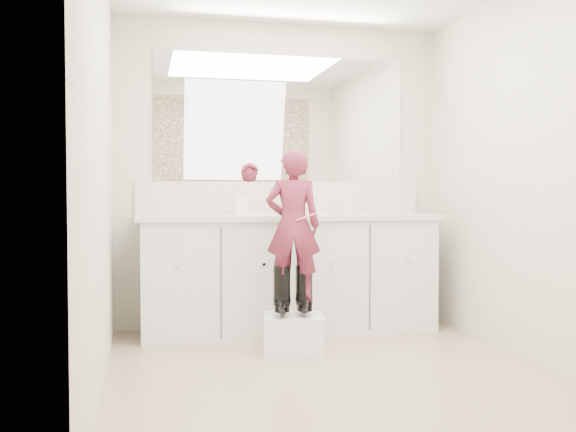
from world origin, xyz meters
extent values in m
plane|color=#967D62|center=(0.00, 0.00, 0.00)|extent=(3.00, 3.00, 0.00)
plane|color=beige|center=(0.00, 1.50, 1.20)|extent=(2.60, 0.00, 2.60)
plane|color=beige|center=(0.00, -1.50, 1.20)|extent=(2.60, 0.00, 2.60)
plane|color=beige|center=(-1.30, 0.00, 1.20)|extent=(0.00, 3.00, 3.00)
plane|color=beige|center=(1.30, 0.00, 1.20)|extent=(0.00, 3.00, 3.00)
cube|color=silver|center=(0.00, 1.23, 0.42)|extent=(2.20, 0.55, 0.85)
cube|color=beige|center=(0.00, 1.21, 0.87)|extent=(2.28, 0.58, 0.04)
cube|color=beige|center=(0.00, 1.49, 1.02)|extent=(2.28, 0.03, 0.25)
cube|color=white|center=(0.00, 1.49, 1.64)|extent=(2.00, 0.02, 1.00)
cube|color=#472819|center=(0.00, -1.49, 1.65)|extent=(2.00, 0.01, 1.20)
cylinder|color=silver|center=(0.00, 1.38, 0.94)|extent=(0.08, 0.08, 0.10)
imported|color=beige|center=(0.38, 1.23, 0.94)|extent=(0.12, 0.12, 0.09)
imported|color=white|center=(-0.37, 1.30, 0.99)|extent=(0.11, 0.11, 0.20)
cube|color=white|center=(-0.11, 0.58, 0.12)|extent=(0.45, 0.40, 0.25)
imported|color=#B03650|center=(-0.11, 0.60, 0.84)|extent=(0.40, 0.31, 0.99)
cylinder|color=#F25E91|center=(-0.04, 0.52, 0.90)|extent=(0.14, 0.04, 0.06)
camera|label=1|loc=(-1.08, -3.51, 1.05)|focal=40.00mm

